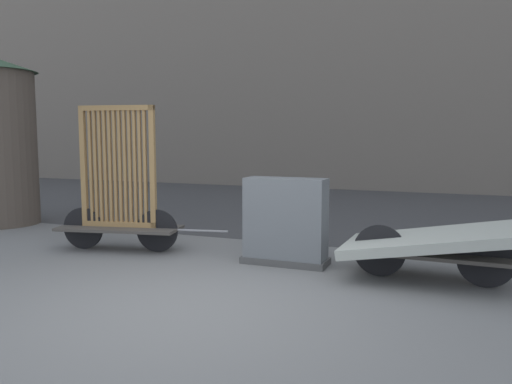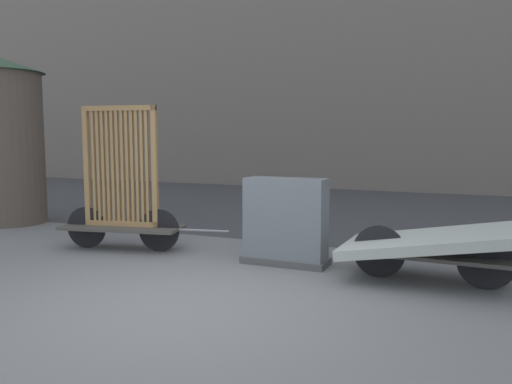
# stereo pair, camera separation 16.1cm
# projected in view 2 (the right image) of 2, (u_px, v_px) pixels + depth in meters

# --- Properties ---
(ground_plane) EXTENTS (60.00, 60.00, 0.00)m
(ground_plane) POSITION_uv_depth(u_px,v_px,m) (182.00, 306.00, 4.60)
(ground_plane) COLOR slate
(road_strip) EXTENTS (56.00, 7.99, 0.01)m
(road_strip) POSITION_uv_depth(u_px,v_px,m) (352.00, 209.00, 11.00)
(road_strip) COLOR #424244
(road_strip) RESTS_ON ground_plane
(bike_cart_with_bedframe) EXTENTS (2.39, 0.93, 1.99)m
(bike_cart_with_bedframe) POSITION_uv_depth(u_px,v_px,m) (122.00, 198.00, 6.89)
(bike_cart_with_bedframe) COLOR #4C4742
(bike_cart_with_bedframe) RESTS_ON ground_plane
(bike_cart_with_mattress) EXTENTS (2.48, 1.13, 0.67)m
(bike_cart_with_mattress) POSITION_uv_depth(u_px,v_px,m) (431.00, 244.00, 5.31)
(bike_cart_with_mattress) COLOR #4C4742
(bike_cart_with_mattress) RESTS_ON ground_plane
(utility_cabinet) EXTENTS (1.06, 0.43, 1.06)m
(utility_cabinet) POSITION_uv_depth(u_px,v_px,m) (286.00, 225.00, 6.11)
(utility_cabinet) COLOR #4C4C4C
(utility_cabinet) RESTS_ON ground_plane
(advertising_column) EXTENTS (1.45, 1.45, 2.96)m
(advertising_column) POSITION_uv_depth(u_px,v_px,m) (6.00, 141.00, 9.00)
(advertising_column) COLOR brown
(advertising_column) RESTS_ON ground_plane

